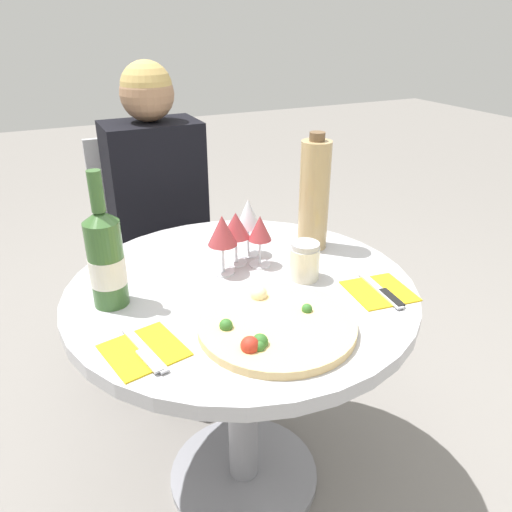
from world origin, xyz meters
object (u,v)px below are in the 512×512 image
pizza_large (275,325)px  tall_carafe (314,195)px  chair_behind_diner (158,253)px  seated_diner (166,246)px  dining_table (242,333)px  wine_bottle (106,258)px

pizza_large → tall_carafe: bearing=48.8°
chair_behind_diner → seated_diner: seated_diner is taller
chair_behind_diner → tall_carafe: 0.86m
dining_table → wine_bottle: 0.42m
chair_behind_diner → wine_bottle: (-0.30, -0.76, 0.38)m
wine_bottle → pizza_large: bearing=-41.4°
chair_behind_diner → dining_table: bearing=91.6°
chair_behind_diner → pizza_large: chair_behind_diner is taller
chair_behind_diner → wine_bottle: size_ratio=2.74×
tall_carafe → seated_diner: bearing=120.3°
dining_table → tall_carafe: tall_carafe is taller
seated_diner → tall_carafe: 0.70m
dining_table → wine_bottle: size_ratio=2.72×
pizza_large → wine_bottle: size_ratio=1.07×
wine_bottle → tall_carafe: (0.61, 0.08, 0.04)m
dining_table → chair_behind_diner: bearing=91.6°
dining_table → chair_behind_diner: 0.81m
chair_behind_diner → seated_diner: bearing=90.0°
chair_behind_diner → seated_diner: 0.18m
seated_diner → tall_carafe: seated_diner is taller
wine_bottle → dining_table: bearing=-9.0°
chair_behind_diner → tall_carafe: bearing=114.5°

